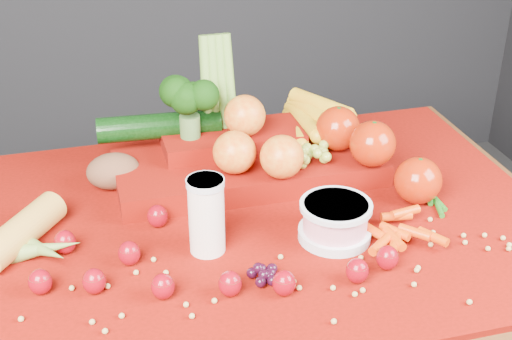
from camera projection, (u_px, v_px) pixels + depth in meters
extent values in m
cube|color=#3A1F0D|center=(259.00, 235.00, 1.31)|extent=(1.10, 0.80, 0.05)
cube|color=#3A1F0D|center=(23.00, 322.00, 1.66)|extent=(0.06, 0.06, 0.70)
cube|color=#3A1F0D|center=(401.00, 259.00, 1.87)|extent=(0.06, 0.06, 0.70)
cube|color=#780904|center=(259.00, 221.00, 1.29)|extent=(1.05, 0.75, 0.01)
cylinder|color=white|center=(206.00, 215.00, 1.17)|extent=(0.06, 0.06, 0.14)
cylinder|color=silver|center=(205.00, 182.00, 1.14)|extent=(0.06, 0.06, 0.01)
cylinder|color=silver|center=(334.00, 233.00, 1.23)|extent=(0.13, 0.13, 0.02)
cylinder|color=pink|center=(335.00, 217.00, 1.21)|extent=(0.11, 0.11, 0.05)
cylinder|color=silver|center=(336.00, 206.00, 1.20)|extent=(0.12, 0.12, 0.01)
ellipsoid|color=maroon|center=(129.00, 253.00, 1.16)|extent=(0.04, 0.04, 0.04)
cone|color=#0C4511|center=(128.00, 243.00, 1.15)|extent=(0.03, 0.03, 0.01)
ellipsoid|color=maroon|center=(94.00, 281.00, 1.09)|extent=(0.04, 0.04, 0.04)
cone|color=#0C4511|center=(93.00, 271.00, 1.08)|extent=(0.03, 0.03, 0.01)
ellipsoid|color=maroon|center=(163.00, 286.00, 1.08)|extent=(0.04, 0.04, 0.04)
cone|color=#0C4511|center=(162.00, 276.00, 1.07)|extent=(0.03, 0.03, 0.01)
ellipsoid|color=maroon|center=(230.00, 284.00, 1.09)|extent=(0.04, 0.04, 0.04)
cone|color=#0C4511|center=(230.00, 273.00, 1.08)|extent=(0.03, 0.03, 0.01)
ellipsoid|color=maroon|center=(284.00, 283.00, 1.09)|extent=(0.04, 0.04, 0.04)
cone|color=#0C4511|center=(284.00, 273.00, 1.08)|extent=(0.03, 0.03, 0.01)
ellipsoid|color=maroon|center=(357.00, 271.00, 1.11)|extent=(0.04, 0.04, 0.04)
cone|color=#0C4511|center=(358.00, 260.00, 1.10)|extent=(0.03, 0.03, 0.01)
ellipsoid|color=maroon|center=(157.00, 216.00, 1.25)|extent=(0.04, 0.04, 0.04)
cone|color=#0C4511|center=(157.00, 206.00, 1.24)|extent=(0.03, 0.03, 0.01)
ellipsoid|color=maroon|center=(65.00, 242.00, 1.18)|extent=(0.04, 0.04, 0.04)
cone|color=#0C4511|center=(63.00, 232.00, 1.17)|extent=(0.03, 0.03, 0.01)
ellipsoid|color=maroon|center=(387.00, 258.00, 1.14)|extent=(0.04, 0.04, 0.04)
cone|color=#0C4511|center=(389.00, 248.00, 1.14)|extent=(0.03, 0.03, 0.01)
ellipsoid|color=maroon|center=(40.00, 282.00, 1.09)|extent=(0.04, 0.04, 0.04)
cone|color=#0C4511|center=(38.00, 271.00, 1.08)|extent=(0.03, 0.03, 0.01)
cylinder|color=gold|center=(22.00, 231.00, 1.20)|extent=(0.15, 0.18, 0.06)
ellipsoid|color=#51301C|center=(114.00, 171.00, 1.37)|extent=(0.10, 0.08, 0.07)
cube|color=#780904|center=(249.00, 167.00, 1.41)|extent=(0.52, 0.22, 0.04)
cube|color=#780904|center=(233.00, 139.00, 1.43)|extent=(0.28, 0.12, 0.03)
sphere|color=#A31900|center=(373.00, 144.00, 1.35)|extent=(0.09, 0.09, 0.09)
sphere|color=#A31900|center=(418.00, 180.00, 1.32)|extent=(0.09, 0.09, 0.09)
sphere|color=#A31900|center=(338.00, 129.00, 1.41)|extent=(0.09, 0.09, 0.09)
sphere|color=red|center=(235.00, 152.00, 1.33)|extent=(0.08, 0.08, 0.08)
sphere|color=red|center=(282.00, 157.00, 1.31)|extent=(0.08, 0.08, 0.08)
sphere|color=red|center=(245.00, 116.00, 1.39)|extent=(0.08, 0.08, 0.08)
cylinder|color=gold|center=(295.00, 128.00, 1.48)|extent=(0.06, 0.16, 0.04)
cylinder|color=gold|center=(304.00, 120.00, 1.47)|extent=(0.04, 0.16, 0.04)
cylinder|color=gold|center=(314.00, 113.00, 1.47)|extent=(0.07, 0.16, 0.04)
cylinder|color=gold|center=(321.00, 105.00, 1.47)|extent=(0.10, 0.16, 0.04)
cylinder|color=#3F662D|center=(190.00, 126.00, 1.39)|extent=(0.04, 0.04, 0.04)
cylinder|color=olive|center=(206.00, 91.00, 1.41)|extent=(0.03, 0.06, 0.22)
cylinder|color=olive|center=(214.00, 90.00, 1.41)|extent=(0.02, 0.06, 0.22)
cylinder|color=olive|center=(222.00, 90.00, 1.41)|extent=(0.02, 0.06, 0.22)
cylinder|color=olive|center=(230.00, 89.00, 1.42)|extent=(0.03, 0.06, 0.22)
cylinder|color=black|center=(159.00, 126.00, 1.42)|extent=(0.25, 0.07, 0.05)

